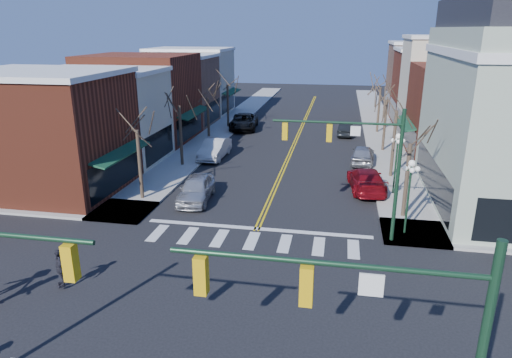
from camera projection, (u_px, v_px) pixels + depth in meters
The scene contains 31 objects.
ground at pixel (223, 306), 18.87m from camera, with size 160.00×160.00×0.00m, color black.
sidewalk_left at pixel (182, 162), 39.03m from camera, with size 3.50×70.00×0.15m, color #9E9B93.
sidewalk_right at pixel (394, 173), 36.00m from camera, with size 3.50×70.00×0.15m, color #9E9B93.
bldg_left_brick_a at pixel (46, 135), 31.27m from camera, with size 10.00×8.50×8.00m, color maroon.
bldg_left_stucco_a at pixel (102, 118), 38.58m from camera, with size 10.00×7.00×7.50m, color beige.
bldg_left_brick_b at pixel (141, 98), 45.89m from camera, with size 10.00×9.00×8.50m, color maroon.
bldg_left_tan at pixel (171, 91), 53.70m from camera, with size 10.00×7.50×7.80m, color #8A614C.
bldg_left_stucco_b at pixel (191, 82), 60.88m from camera, with size 10.00×8.00×8.20m, color beige.
bldg_right_brick_a at pixel (473, 114), 38.97m from camera, with size 10.00×8.50×8.00m, color maroon.
bldg_right_stucco at pixel (454, 90), 45.89m from camera, with size 10.00×7.00×10.00m, color beige.
bldg_right_brick_b at pixel (439, 89), 53.12m from camera, with size 10.00×8.00×8.50m, color maroon.
bldg_right_tan at pixel (428, 79), 60.51m from camera, with size 10.00×8.00×9.00m, color #8A614C.
traffic_mast_near_right at pixel (387, 341), 9.52m from camera, with size 6.60×0.28×7.20m.
traffic_mast_far_right at pixel (362, 156), 23.34m from camera, with size 6.60×0.28×7.20m.
lamppost_corner at pixel (410, 184), 24.45m from camera, with size 0.36×0.36×4.33m.
lamppost_midblock at pixel (397, 153), 30.52m from camera, with size 0.36×0.36×4.33m.
tree_left_a at pixel (140, 166), 29.85m from camera, with size 0.24×0.24×4.76m, color #382B21.
tree_left_b at pixel (181, 137), 37.27m from camera, with size 0.24×0.24×5.04m, color #382B21.
tree_left_c at pixel (208, 121), 44.82m from camera, with size 0.24×0.24×4.55m, color #382B21.
tree_left_d at pixel (228, 106), 52.23m from camera, with size 0.24×0.24×4.90m, color #382B21.
tree_right_a at pixel (406, 182), 26.96m from camera, with size 0.24×0.24×4.62m, color #382B21.
tree_right_b at pixel (393, 145), 34.34m from camera, with size 0.24×0.24×5.18m, color #382B21.
tree_right_c at pixel (385, 126), 41.86m from camera, with size 0.24×0.24×4.83m, color #382B21.
tree_right_d at pixel (379, 111), 49.31m from camera, with size 0.24×0.24×4.97m, color #382B21.
car_left_near at pixel (196, 189), 30.17m from camera, with size 1.96×4.87×1.66m, color #B8B9BE.
car_left_mid at pixel (215, 149), 40.18m from camera, with size 1.81×5.18×1.71m, color silver.
car_left_far at pixel (244, 122), 51.74m from camera, with size 2.86×6.21×1.72m, color black.
car_right_near at pixel (366, 180), 32.09m from camera, with size 2.25×5.53×1.60m, color maroon.
car_right_mid at pixel (363, 154), 38.58m from camera, with size 1.86×4.63×1.58m, color #A5A5AA.
car_right_far at pixel (346, 130), 48.63m from camera, with size 1.42×4.08×1.34m, color black.
pedestrian_dark_a at pixel (60, 268), 19.83m from camera, with size 1.02×0.42×1.74m, color #22222A.
Camera 1 is at (4.31, -15.74, 10.92)m, focal length 32.00 mm.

